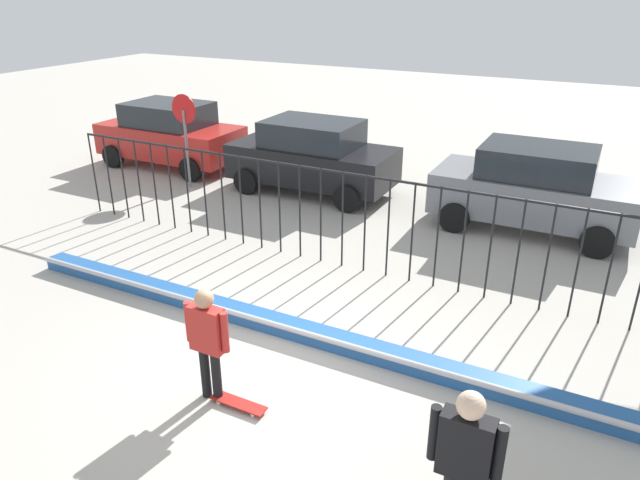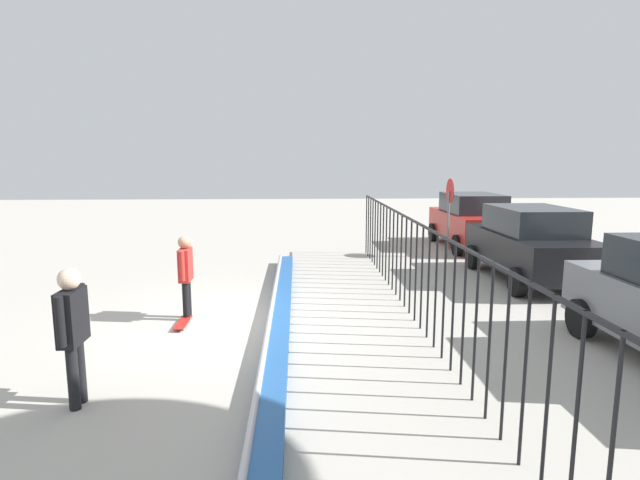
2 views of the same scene
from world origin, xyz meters
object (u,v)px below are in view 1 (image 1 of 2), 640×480
(parked_car_red, at_px, (170,134))
(stop_sign, at_px, (185,128))
(parked_car_gray, at_px, (534,188))
(skateboarder, at_px, (207,335))
(camera_operator, at_px, (465,454))
(parked_car_black, at_px, (312,156))
(skateboard, at_px, (239,403))

(parked_car_red, xyz_separation_m, stop_sign, (1.75, -1.36, 0.64))
(parked_car_gray, relative_size, stop_sign, 1.72)
(skateboarder, xyz_separation_m, stop_sign, (-5.91, 6.91, 0.63))
(skateboarder, distance_m, camera_operator, 3.55)
(skateboarder, relative_size, parked_car_gray, 0.38)
(skateboarder, height_order, parked_car_black, parked_car_black)
(parked_car_red, distance_m, stop_sign, 2.31)
(camera_operator, distance_m, parked_car_black, 10.74)
(parked_car_red, bearing_deg, stop_sign, -40.39)
(skateboarder, relative_size, camera_operator, 0.92)
(skateboard, bearing_deg, parked_car_black, 126.63)
(parked_car_black, height_order, stop_sign, stop_sign)
(parked_car_gray, bearing_deg, parked_car_black, 178.28)
(skateboarder, bearing_deg, parked_car_black, 135.92)
(skateboarder, bearing_deg, skateboard, 26.63)
(skateboard, height_order, parked_car_red, parked_car_red)
(parked_car_black, bearing_deg, camera_operator, -56.21)
(parked_car_black, bearing_deg, parked_car_gray, -2.05)
(skateboard, distance_m, parked_car_red, 11.61)
(skateboard, relative_size, camera_operator, 0.45)
(camera_operator, relative_size, parked_car_red, 0.42)
(parked_car_gray, distance_m, stop_sign, 8.81)
(camera_operator, bearing_deg, skateboard, 53.25)
(skateboard, bearing_deg, camera_operator, 3.69)
(stop_sign, bearing_deg, parked_car_black, 20.71)
(skateboarder, distance_m, parked_car_gray, 8.55)
(camera_operator, relative_size, parked_car_gray, 0.42)
(skateboard, relative_size, parked_car_gray, 0.19)
(parked_car_black, distance_m, stop_sign, 3.43)
(parked_car_red, bearing_deg, parked_car_gray, -3.62)
(skateboard, relative_size, parked_car_black, 0.19)
(skateboarder, distance_m, skateboard, 1.02)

